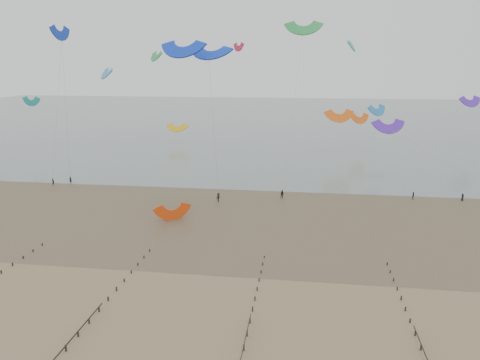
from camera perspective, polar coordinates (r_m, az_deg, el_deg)
name	(u,v)px	position (r m, az deg, el deg)	size (l,w,h in m)	color
ground	(225,294)	(61.43, -1.87, -13.71)	(500.00, 500.00, 0.00)	brown
sea_and_shore	(234,211)	(93.45, -0.74, -3.77)	(500.00, 665.00, 0.03)	#475654
kitesurfer_lead	(53,182)	(121.34, -21.83, -0.20)	(0.62, 0.41, 1.69)	black
kitesurfers	(357,193)	(105.73, 14.05, -1.58)	(104.52, 17.26, 1.90)	black
grounded_kite	(173,220)	(89.06, -8.18, -4.83)	(6.12, 3.21, 4.66)	#E9430E
kites_airborne	(261,89)	(145.42, 2.63, 11.02)	(218.93, 124.76, 37.02)	orange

